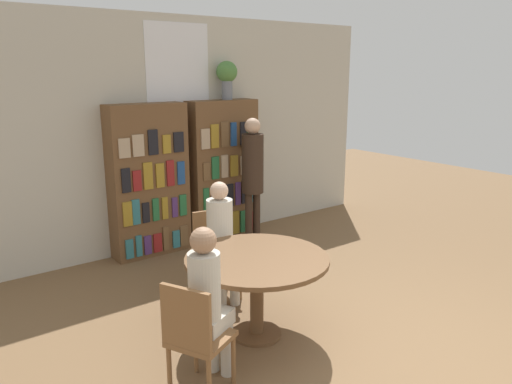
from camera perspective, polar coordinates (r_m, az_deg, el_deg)
name	(u,v)px	position (r m, az deg, el deg)	size (l,w,h in m)	color
ground_plane	(420,370)	(4.42, 18.27, -18.75)	(16.00, 16.00, 0.00)	brown
wall_back	(179,133)	(6.74, -8.78, 6.73)	(6.40, 0.07, 3.00)	beige
bookshelf_left	(149,181)	(6.42, -12.15, 1.24)	(0.99, 0.34, 1.92)	brown
bookshelf_right	(223,170)	(6.94, -3.80, 2.48)	(0.99, 0.34, 1.92)	brown
flower_vase	(227,75)	(6.86, -3.35, 13.19)	(0.28, 0.28, 0.51)	slate
reading_table	(257,269)	(4.40, 0.10, -8.84)	(1.26, 1.26, 0.75)	brown
chair_near_camera	(195,334)	(3.71, -7.00, -15.83)	(0.53, 0.53, 0.90)	brown
chair_left_side	(215,249)	(5.27, -4.69, -6.49)	(0.46, 0.46, 0.90)	brown
seated_reader_left	(222,235)	(5.04, -3.96, -4.90)	(0.32, 0.39, 1.25)	beige
seated_reader_right	(208,297)	(3.75, -5.49, -11.85)	(0.39, 0.35, 1.26)	beige
librarian_standing	(252,169)	(6.60, -0.40, 2.70)	(0.29, 0.56, 1.71)	#332319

